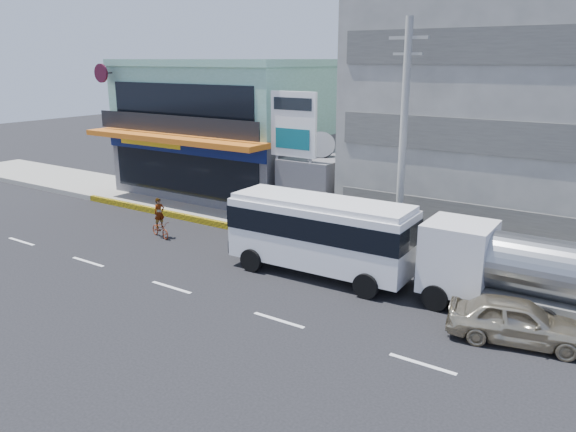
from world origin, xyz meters
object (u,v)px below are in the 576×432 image
(billboard, at_px, (293,132))
(tanker_truck, at_px, (527,273))
(concrete_building, at_px, (550,90))
(satellite_dish, at_px, (320,155))
(minibus, at_px, (320,230))
(shop_building, at_px, (236,131))
(motorcycle_rider, at_px, (160,224))
(sedan, at_px, (518,321))
(utility_pole_near, at_px, (403,142))

(billboard, xyz_separation_m, tanker_truck, (12.18, -4.40, -3.34))
(billboard, distance_m, tanker_truck, 13.37)
(concrete_building, relative_size, billboard, 2.32)
(satellite_dish, xyz_separation_m, billboard, (-0.50, -1.80, 1.35))
(concrete_building, height_order, minibus, concrete_building)
(shop_building, distance_m, concrete_building, 18.28)
(billboard, height_order, motorcycle_rider, billboard)
(tanker_truck, xyz_separation_m, motorcycle_rider, (-16.68, -0.57, -0.94))
(tanker_truck, distance_m, motorcycle_rider, 16.71)
(concrete_building, bearing_deg, sedan, -81.14)
(sedan, bearing_deg, utility_pole_near, 40.00)
(shop_building, bearing_deg, tanker_truck, -24.93)
(shop_building, relative_size, concrete_building, 0.77)
(satellite_dish, height_order, sedan, satellite_dish)
(satellite_dish, bearing_deg, minibus, -59.01)
(utility_pole_near, xyz_separation_m, minibus, (-2.00, -3.06, -3.28))
(sedan, bearing_deg, tanker_truck, -6.20)
(billboard, height_order, sedan, billboard)
(satellite_dish, height_order, utility_pole_near, utility_pole_near)
(sedan, bearing_deg, satellite_dish, 43.17)
(sedan, bearing_deg, concrete_building, -3.65)
(utility_pole_near, height_order, sedan, utility_pole_near)
(billboard, bearing_deg, satellite_dish, 74.48)
(shop_building, xyz_separation_m, sedan, (19.89, -11.06, -3.29))
(billboard, relative_size, sedan, 1.67)
(utility_pole_near, height_order, minibus, utility_pole_near)
(utility_pole_near, bearing_deg, motorcycle_rider, -163.92)
(minibus, bearing_deg, tanker_truck, 3.41)
(minibus, height_order, tanker_truck, minibus)
(billboard, bearing_deg, motorcycle_rider, -132.15)
(shop_building, distance_m, sedan, 23.00)
(sedan, bearing_deg, billboard, 50.47)
(utility_pole_near, xyz_separation_m, motorcycle_rider, (-11.00, -3.17, -4.51))
(concrete_building, xyz_separation_m, billboard, (-10.50, -5.80, -2.07))
(concrete_building, bearing_deg, shop_building, -176.65)
(sedan, xyz_separation_m, tanker_truck, (-0.21, 1.92, 0.88))
(satellite_dish, bearing_deg, shop_building, 159.79)
(satellite_dish, bearing_deg, motorcycle_rider, -126.44)
(billboard, bearing_deg, shop_building, 147.68)
(tanker_truck, height_order, motorcycle_rider, tanker_truck)
(tanker_truck, bearing_deg, satellite_dish, 152.03)
(satellite_dish, bearing_deg, concrete_building, 21.80)
(satellite_dish, distance_m, sedan, 14.68)
(minibus, xyz_separation_m, tanker_truck, (7.68, 0.46, -0.28))
(motorcycle_rider, bearing_deg, sedan, -4.56)
(minibus, relative_size, motorcycle_rider, 3.88)
(concrete_building, xyz_separation_m, satellite_dish, (-10.00, -4.00, -3.42))
(concrete_building, bearing_deg, minibus, -119.38)
(shop_building, xyz_separation_m, satellite_dish, (8.00, -2.95, -0.42))
(concrete_building, bearing_deg, utility_pole_near, -117.76)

